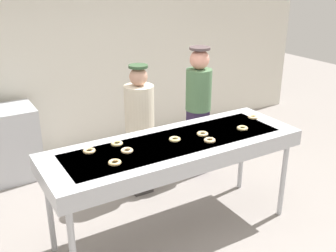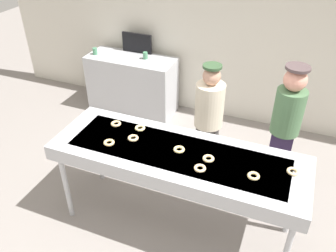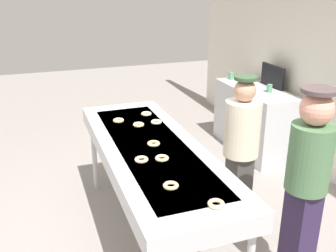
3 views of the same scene
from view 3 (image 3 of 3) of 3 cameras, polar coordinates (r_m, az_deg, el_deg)
name	(u,v)px [view 3 (image 3 of 3)]	position (r m, az deg, el deg)	size (l,w,h in m)	color
ground_plane	(153,240)	(3.89, -2.32, -16.62)	(16.00, 16.00, 0.00)	gray
fryer_conveyor	(151,154)	(3.41, -2.54, -4.12)	(2.52, 0.84, 1.01)	#B7BABF
plain_donut_0	(156,122)	(3.88, -1.76, 0.61)	(0.11, 0.11, 0.03)	#ECD58B
plain_donut_1	(171,186)	(2.70, 0.43, -8.87)	(0.11, 0.11, 0.03)	#E6CE8A
plain_donut_2	(216,204)	(2.52, 7.17, -11.43)	(0.11, 0.11, 0.03)	beige
plain_donut_3	(139,125)	(3.81, -4.41, 0.20)	(0.11, 0.11, 0.03)	beige
plain_donut_4	(154,144)	(3.37, -2.17, -2.63)	(0.11, 0.11, 0.03)	#EAD48A
plain_donut_5	(146,114)	(4.12, -3.26, 1.83)	(0.11, 0.11, 0.03)	#E8C586
plain_donut_6	(141,160)	(3.08, -3.97, -5.01)	(0.11, 0.11, 0.03)	beige
plain_donut_7	(118,120)	(3.95, -7.39, 0.83)	(0.11, 0.11, 0.03)	#F4CA82
plain_donut_8	(162,158)	(3.10, -0.91, -4.82)	(0.11, 0.11, 0.03)	#F0CF8D
worker_baker	(306,181)	(3.09, 19.90, -7.78)	(0.32, 0.32, 1.68)	#2C1F3F
worker_assistant	(241,147)	(3.70, 10.79, -3.12)	(0.34, 0.34, 1.57)	#3C3937
prep_counter	(254,119)	(5.73, 12.70, 0.98)	(1.42, 0.59, 0.94)	#B7BABF
paper_cup_0	(269,88)	(5.42, 14.87, 5.45)	(0.07, 0.07, 0.11)	#4C8C66
paper_cup_1	(231,76)	(6.03, 9.38, 7.38)	(0.07, 0.07, 0.11)	#4C8C66
menu_display	(273,76)	(5.69, 15.30, 7.20)	(0.51, 0.04, 0.31)	black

